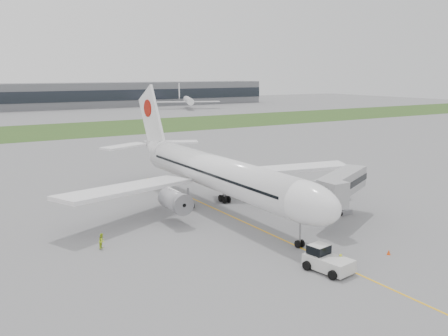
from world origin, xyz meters
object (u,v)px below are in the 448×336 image
jet_bridge (340,186)px  ground_crew_near (340,262)px  airliner (214,171)px  pushback_tug (326,260)px

jet_bridge → ground_crew_near: bearing=-161.1°
airliner → ground_crew_near: size_ratio=31.02×
jet_bridge → pushback_tug: bearing=-165.6°
pushback_tug → jet_bridge: 18.16m
airliner → pushback_tug: 26.97m
airliner → jet_bridge: size_ratio=3.90×
jet_bridge → airliner: bearing=99.9°
pushback_tug → airliner: bearing=75.7°
airliner → jet_bridge: bearing=-52.8°
airliner → jet_bridge: (11.16, -14.72, -0.63)m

